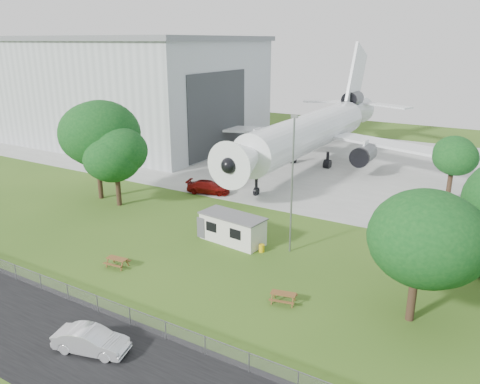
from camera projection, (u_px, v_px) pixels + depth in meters
The scene contains 18 objects.
ground at pixel (173, 257), 40.54m from camera, with size 160.00×160.00×0.00m, color #4C7023.
asphalt_strip at pixel (46, 333), 29.92m from camera, with size 120.00×8.00×0.02m, color black.
concrete_apron at pixel (329, 163), 71.57m from camera, with size 120.00×46.00×0.03m, color #B7B7B2.
hangar at pixel (131, 89), 85.51m from camera, with size 43.00×31.00×18.55m.
airliner at pixel (313, 130), 69.16m from camera, with size 46.36×47.73×17.69m.
site_cabin at pixel (233, 228), 43.20m from camera, with size 6.88×3.38×2.62m.
picnic_west at pixel (118, 266), 38.79m from camera, with size 1.80×1.50×0.76m, color brown, non-canonical shape.
picnic_east at pixel (283, 302), 33.47m from camera, with size 1.80×1.50×0.76m, color brown, non-canonical shape.
fence at pixel (88, 308), 32.78m from camera, with size 58.00×0.04×1.30m, color gray.
lamp_mast at pixel (292, 187), 39.75m from camera, with size 0.16×0.16×12.00m, color slate.
tree_west_big at pixel (96, 138), 53.39m from camera, with size 9.37×9.37×11.90m.
tree_west_small at pixel (115, 156), 51.46m from camera, with size 7.66×7.66×9.59m.
tree_east_front at pixel (420, 238), 29.62m from camera, with size 7.38×7.38×9.62m.
tree_far_apron at pixel (453, 157), 53.11m from camera, with size 5.34×5.34×7.93m.
car_centre_sedan at pixel (91, 341), 27.97m from camera, with size 1.60×4.60×1.52m, color white.
car_ne_hatch at pixel (476, 258), 38.57m from camera, with size 1.78×4.43×1.51m, color black.
car_ne_sedan at pixel (403, 232), 44.05m from camera, with size 1.36×3.91×1.29m, color black.
car_apron_van at pixel (208, 187), 57.09m from camera, with size 2.16×5.32×1.54m, color maroon.
Camera 1 is at (23.82, -28.64, 17.90)m, focal length 35.00 mm.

